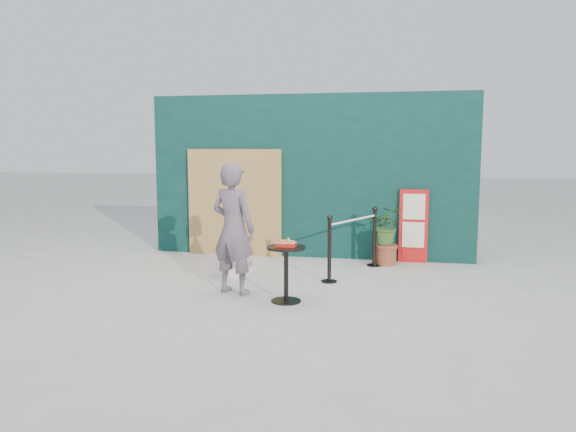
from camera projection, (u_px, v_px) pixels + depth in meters
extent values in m
plane|color=#ADAAA5|center=(269.00, 301.00, 7.53)|extent=(60.00, 60.00, 0.00)
cube|color=#092A28|center=(310.00, 176.00, 10.40)|extent=(6.00, 0.30, 3.00)
cube|color=tan|center=(234.00, 203.00, 10.55)|extent=(1.80, 0.08, 2.00)
imported|color=#60525B|center=(233.00, 229.00, 7.81)|extent=(0.78, 0.63, 1.84)
cube|color=red|center=(413.00, 226.00, 9.93)|extent=(0.50, 0.06, 1.30)
cube|color=beige|center=(414.00, 207.00, 9.85)|extent=(0.38, 0.02, 0.45)
cube|color=beige|center=(413.00, 235.00, 9.92)|extent=(0.38, 0.02, 0.45)
cube|color=red|center=(413.00, 254.00, 9.96)|extent=(0.38, 0.02, 0.18)
cube|color=silver|center=(235.00, 268.00, 8.96)|extent=(0.47, 0.47, 0.26)
cone|color=white|center=(234.00, 236.00, 8.89)|extent=(0.55, 0.55, 0.77)
cylinder|color=silver|center=(234.00, 205.00, 8.83)|extent=(0.22, 0.22, 0.21)
sphere|color=silver|center=(234.00, 193.00, 8.81)|extent=(0.17, 0.17, 0.17)
cylinder|color=black|center=(286.00, 301.00, 7.49)|extent=(0.40, 0.40, 0.02)
cylinder|color=black|center=(286.00, 275.00, 7.45)|extent=(0.06, 0.06, 0.72)
cylinder|color=black|center=(286.00, 248.00, 7.40)|extent=(0.52, 0.52, 0.03)
cube|color=red|center=(286.00, 245.00, 7.40)|extent=(0.26, 0.19, 0.05)
cube|color=#FB212E|center=(286.00, 242.00, 7.39)|extent=(0.24, 0.17, 0.00)
cube|color=#C08946|center=(283.00, 241.00, 7.41)|extent=(0.15, 0.14, 0.02)
cube|color=#DCBC50|center=(289.00, 242.00, 7.36)|extent=(0.13, 0.13, 0.02)
cone|color=yellow|center=(288.00, 239.00, 7.43)|extent=(0.06, 0.06, 0.06)
cylinder|color=brown|center=(386.00, 256.00, 9.79)|extent=(0.36, 0.36, 0.30)
cylinder|color=#974331|center=(386.00, 246.00, 9.77)|extent=(0.40, 0.40, 0.05)
imported|color=#345625|center=(386.00, 226.00, 9.72)|extent=(0.60, 0.52, 0.67)
cylinder|color=black|center=(329.00, 281.00, 8.57)|extent=(0.24, 0.24, 0.02)
cylinder|color=black|center=(329.00, 251.00, 8.51)|extent=(0.06, 0.06, 0.96)
sphere|color=black|center=(330.00, 218.00, 8.44)|extent=(0.09, 0.09, 0.09)
cylinder|color=black|center=(374.00, 265.00, 9.70)|extent=(0.24, 0.24, 0.02)
cylinder|color=black|center=(374.00, 238.00, 9.64)|extent=(0.06, 0.06, 0.96)
sphere|color=black|center=(375.00, 209.00, 9.58)|extent=(0.09, 0.09, 0.09)
cylinder|color=white|center=(354.00, 220.00, 9.02)|extent=(0.63, 1.31, 0.03)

